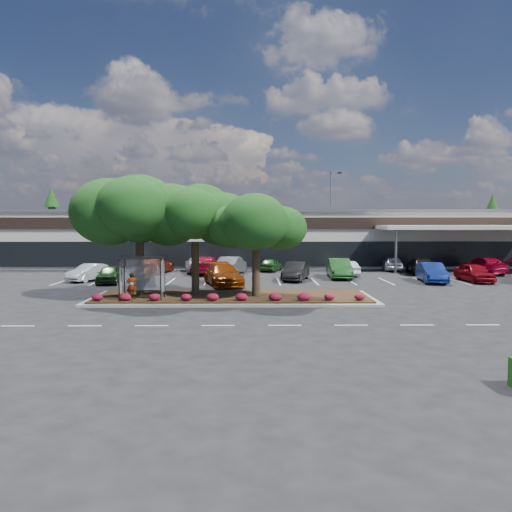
{
  "coord_description": "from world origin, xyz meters",
  "views": [
    {
      "loc": [
        -0.85,
        -27.68,
        5.01
      ],
      "look_at": [
        -0.47,
        6.79,
        2.6
      ],
      "focal_mm": 35.0,
      "sensor_mm": 36.0,
      "label": 1
    }
  ],
  "objects": [
    {
      "name": "ground",
      "position": [
        0.0,
        0.0,
        0.0
      ],
      "size": [
        160.0,
        160.0,
        0.0
      ],
      "primitive_type": "plane",
      "color": "black",
      "rests_on": "ground"
    },
    {
      "name": "retail_store",
      "position": [
        0.06,
        33.91,
        3.15
      ],
      "size": [
        80.4,
        25.2,
        6.25
      ],
      "color": "beige",
      "rests_on": "ground"
    },
    {
      "name": "landscape_island",
      "position": [
        -2.0,
        4.0,
        0.12
      ],
      "size": [
        18.0,
        6.0,
        0.26
      ],
      "color": "gray",
      "rests_on": "ground"
    },
    {
      "name": "lane_markings",
      "position": [
        -0.14,
        10.42,
        0.01
      ],
      "size": [
        33.12,
        20.06,
        0.01
      ],
      "color": "silver",
      "rests_on": "ground"
    },
    {
      "name": "shrub_row",
      "position": [
        -2.0,
        1.9,
        0.51
      ],
      "size": [
        17.0,
        0.8,
        0.5
      ],
      "primitive_type": null,
      "color": "maroon",
      "rests_on": "landscape_island"
    },
    {
      "name": "bus_shelter",
      "position": [
        -7.5,
        2.95,
        2.31
      ],
      "size": [
        2.75,
        1.55,
        2.59
      ],
      "color": "black",
      "rests_on": "landscape_island"
    },
    {
      "name": "island_tree_west",
      "position": [
        -8.0,
        4.5,
        4.21
      ],
      "size": [
        7.2,
        7.2,
        7.89
      ],
      "primitive_type": null,
      "color": "#103411",
      "rests_on": "landscape_island"
    },
    {
      "name": "island_tree_mid",
      "position": [
        -4.5,
        5.2,
        3.92
      ],
      "size": [
        6.6,
        6.6,
        7.32
      ],
      "primitive_type": null,
      "color": "#103411",
      "rests_on": "landscape_island"
    },
    {
      "name": "island_tree_east",
      "position": [
        -0.5,
        3.7,
        3.51
      ],
      "size": [
        5.8,
        5.8,
        6.5
      ],
      "primitive_type": null,
      "color": "#103411",
      "rests_on": "landscape_island"
    },
    {
      "name": "conifer_north_west",
      "position": [
        -30.0,
        46.0,
        5.0
      ],
      "size": [
        4.4,
        4.4,
        10.0
      ],
      "primitive_type": "cone",
      "color": "#103411",
      "rests_on": "ground"
    },
    {
      "name": "conifer_north_east",
      "position": [
        34.0,
        44.0,
        4.5
      ],
      "size": [
        3.96,
        3.96,
        9.0
      ],
      "primitive_type": "cone",
      "color": "#103411",
      "rests_on": "ground"
    },
    {
      "name": "person_waiting",
      "position": [
        -8.1,
        2.56,
        1.08
      ],
      "size": [
        0.66,
        0.51,
        1.64
      ],
      "primitive_type": "imported",
      "rotation": [
        0.0,
        0.0,
        3.35
      ],
      "color": "#594C47",
      "rests_on": "landscape_island"
    },
    {
      "name": "light_pole",
      "position": [
        8.2,
        27.97,
        4.71
      ],
      "size": [
        1.42,
        0.69,
        10.58
      ],
      "rotation": [
        0.0,
        0.0,
        -0.26
      ],
      "color": "gray",
      "rests_on": "ground"
    },
    {
      "name": "car_0",
      "position": [
        -14.41,
        14.19,
        0.71
      ],
      "size": [
        3.18,
        4.54,
        1.42
      ],
      "primitive_type": "imported",
      "rotation": [
        0.0,
        0.0,
        -0.44
      ],
      "color": "#B8BCC5",
      "rests_on": "ground"
    },
    {
      "name": "car_1",
      "position": [
        -12.3,
        12.64,
        0.71
      ],
      "size": [
        2.06,
        4.3,
        1.42
      ],
      "primitive_type": "imported",
      "rotation": [
        0.0,
        0.0,
        0.1
      ],
      "color": "#1D4119",
      "rests_on": "ground"
    },
    {
      "name": "car_2",
      "position": [
        -9.36,
        11.67,
        0.7
      ],
      "size": [
        2.74,
        4.4,
        1.4
      ],
      "primitive_type": "imported",
      "rotation": [
        0.0,
        0.0,
        0.28
      ],
      "color": "#6C3C09",
      "rests_on": "ground"
    },
    {
      "name": "car_3",
      "position": [
        -2.98,
        11.06,
        0.85
      ],
      "size": [
        3.79,
        6.25,
        1.69
      ],
      "primitive_type": "imported",
      "rotation": [
        0.0,
        0.0,
        0.26
      ],
      "color": "#712C05",
      "rests_on": "ground"
    },
    {
      "name": "car_4",
      "position": [
        2.98,
        14.31,
        0.78
      ],
      "size": [
        2.86,
        4.98,
        1.55
      ],
      "primitive_type": "imported",
      "rotation": [
        0.0,
        0.0,
        -0.27
      ],
      "color": "black",
      "rests_on": "ground"
    },
    {
      "name": "car_5",
      "position": [
        6.97,
        15.94,
        0.86
      ],
      "size": [
        2.08,
        5.3,
        1.72
      ],
      "primitive_type": "imported",
      "rotation": [
        0.0,
        0.0,
        -0.05
      ],
      "color": "#1F531F",
      "rests_on": "ground"
    },
    {
      "name": "car_7",
      "position": [
        14.02,
        12.83,
        0.81
      ],
      "size": [
        2.32,
        5.07,
        1.61
      ],
      "primitive_type": "imported",
      "rotation": [
        0.0,
        0.0,
        -0.13
      ],
      "color": "navy",
      "rests_on": "ground"
    },
    {
      "name": "car_8",
      "position": [
        17.67,
        13.11,
        0.76
      ],
      "size": [
        2.03,
        4.57,
        1.53
      ],
      "primitive_type": "imported",
      "rotation": [
        0.0,
        0.0,
        0.05
      ],
      "color": "maroon",
      "rests_on": "ground"
    },
    {
      "name": "car_9",
      "position": [
        -10.07,
        20.21,
        0.81
      ],
      "size": [
        3.34,
        5.93,
        1.62
      ],
      "primitive_type": "imported",
      "rotation": [
        0.0,
        0.0,
        2.94
      ],
      "color": "maroon",
      "rests_on": "ground"
    },
    {
      "name": "car_10",
      "position": [
        -6.14,
        20.88,
        0.75
      ],
      "size": [
        2.86,
        5.4,
        1.49
      ],
      "primitive_type": "imported",
      "rotation": [
        0.0,
        0.0,
        3.3
      ],
      "color": "silver",
      "rests_on": "ground"
    },
    {
      "name": "car_11",
      "position": [
        -5.07,
        19.65,
        0.84
      ],
      "size": [
        2.77,
        5.94,
        1.68
      ],
      "primitive_type": "imported",
      "rotation": [
        0.0,
        0.0,
        3.07
      ],
      "color": "maroon",
      "rests_on": "ground"
    },
    {
      "name": "car_12",
      "position": [
        -2.63,
        19.26,
        0.85
      ],
      "size": [
        2.84,
        5.41,
        1.7
      ],
      "primitive_type": "imported",
      "rotation": [
        0.0,
        0.0,
        2.93
      ],
      "color": "#56555B",
      "rests_on": "ground"
    },
    {
      "name": "car_13",
      "position": [
        1.21,
        22.11,
        0.67
      ],
      "size": [
        2.67,
        4.21,
        1.34
      ],
      "primitive_type": "imported",
      "rotation": [
        0.0,
        0.0,
        2.84
      ],
      "color": "#23531E",
      "rests_on": "ground"
    },
    {
      "name": "car_14",
      "position": [
        7.86,
        17.72,
        0.68
      ],
      "size": [
        2.04,
        4.31,
        1.37
      ],
      "primitive_type": "imported",
      "rotation": [
        0.0,
        0.0,
        3.29
      ],
      "color": "silver",
      "rests_on": "ground"
    },
    {
      "name": "car_15",
      "position": [
        13.52,
        22.39,
        0.75
      ],
      "size": [
        2.42,
        4.6,
        1.49
      ],
      "primitive_type": "imported",
      "rotation": [
        0.0,
        0.0,
        2.99
      ],
      "color": "#B8BAC4",
      "rests_on": "ground"
    },
    {
      "name": "car_16",
      "position": [
        15.2,
        19.03,
        0.86
      ],
      "size": [
        2.61,
        5.23,
        1.71
      ],
      "primitive_type": "imported",
      "rotation": [
        0.0,
        0.0,
        3.02
      ],
      "color": "black",
      "rests_on": "ground"
    },
    {
      "name": "car_17",
      "position": [
        21.31,
        19.36,
        0.79
      ],
      "size": [
        3.06,
        5.73,
        1.58
      ],
      "primitive_type": "imported",
      "rotation": [
        0.0,
        0.0,
        3.3
      ],
      "color": "maroon",
      "rests_on": "ground"
    }
  ]
}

